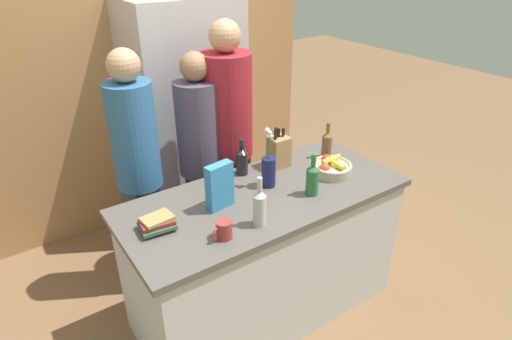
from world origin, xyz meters
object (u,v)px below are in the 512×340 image
at_px(flower_vase, 269,169).
at_px(person_in_red_tee, 228,135).
at_px(knife_block, 279,151).
at_px(person_in_blue, 200,153).
at_px(refrigerator, 187,119).
at_px(bottle_wine, 327,144).
at_px(person_at_sink, 138,163).
at_px(cereal_box, 220,186).
at_px(coffee_mug, 224,230).
at_px(bottle_vinegar, 260,207).
at_px(fruit_bowl, 331,167).
at_px(bottle_water, 312,179).
at_px(book_stack, 157,224).
at_px(bottle_oil, 242,161).

height_order(flower_vase, person_in_red_tee, person_in_red_tee).
bearing_deg(knife_block, person_in_blue, 129.45).
distance_m(flower_vase, person_in_red_tee, 0.59).
xyz_separation_m(refrigerator, bottle_wine, (0.51, -1.12, 0.06)).
relative_size(person_at_sink, person_in_red_tee, 0.94).
distance_m(refrigerator, flower_vase, 1.22).
bearing_deg(refrigerator, bottle_wine, -65.51).
bearing_deg(flower_vase, cereal_box, -173.84).
xyz_separation_m(bottle_wine, person_in_red_tee, (-0.49, 0.49, 0.01)).
bearing_deg(cereal_box, refrigerator, 71.84).
height_order(flower_vase, person_at_sink, person_at_sink).
bearing_deg(person_in_blue, coffee_mug, -86.20).
relative_size(knife_block, person_at_sink, 0.17).
bearing_deg(bottle_vinegar, refrigerator, 77.82).
relative_size(coffee_mug, bottle_vinegar, 0.43).
xyz_separation_m(refrigerator, fruit_bowl, (0.38, -1.32, 0.01)).
height_order(flower_vase, bottle_vinegar, flower_vase).
bearing_deg(bottle_water, book_stack, 168.37).
height_order(bottle_oil, bottle_vinegar, bottle_vinegar).
distance_m(knife_block, bottle_water, 0.41).
bearing_deg(flower_vase, bottle_water, -55.84).
distance_m(bottle_oil, bottle_water, 0.49).
xyz_separation_m(book_stack, bottle_wine, (1.30, 0.13, 0.06)).
xyz_separation_m(refrigerator, bottle_oil, (-0.10, -1.00, 0.06)).
height_order(fruit_bowl, cereal_box, cereal_box).
bearing_deg(coffee_mug, flower_vase, 31.08).
bearing_deg(refrigerator, bottle_water, -85.87).
bearing_deg(bottle_oil, fruit_bowl, -33.63).
height_order(refrigerator, bottle_water, refrigerator).
bearing_deg(book_stack, person_in_red_tee, 37.65).
bearing_deg(book_stack, person_in_blue, 47.67).
distance_m(flower_vase, person_at_sink, 0.86).
xyz_separation_m(flower_vase, person_at_sink, (-0.59, 0.61, -0.05)).
relative_size(cereal_box, bottle_water, 1.03).
height_order(fruit_bowl, knife_block, knife_block).
bearing_deg(bottle_vinegar, person_at_sink, 108.85).
bearing_deg(fruit_bowl, book_stack, 177.16).
xyz_separation_m(knife_block, coffee_mug, (-0.70, -0.47, -0.06)).
bearing_deg(book_stack, fruit_bowl, -2.84).
distance_m(knife_block, coffee_mug, 0.85).
height_order(refrigerator, bottle_oil, refrigerator).
height_order(refrigerator, bottle_vinegar, refrigerator).
bearing_deg(knife_block, coffee_mug, -146.07).
height_order(bottle_vinegar, person_at_sink, person_at_sink).
xyz_separation_m(refrigerator, cereal_box, (-0.41, -1.26, 0.10)).
bearing_deg(bottle_wine, cereal_box, -171.89).
height_order(cereal_box, coffee_mug, cereal_box).
bearing_deg(fruit_bowl, bottle_oil, 146.37).
bearing_deg(bottle_vinegar, knife_block, 44.51).
relative_size(fruit_bowl, person_in_red_tee, 0.15).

